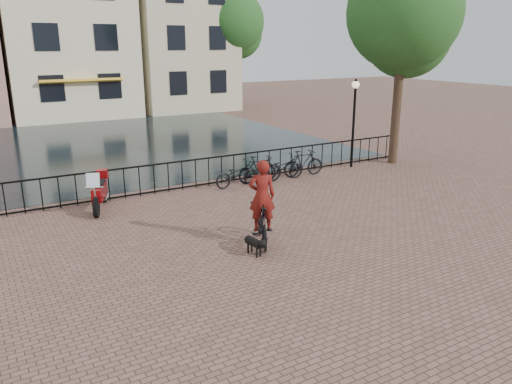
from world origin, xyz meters
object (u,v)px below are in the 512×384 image
lamp_post (354,108)px  motorcycle (99,188)px  dog (254,245)px  cyclist (262,207)px

lamp_post → motorcycle: bearing=-178.1°
lamp_post → dog: bearing=-144.4°
motorcycle → lamp_post: bearing=24.4°
lamp_post → cyclist: size_ratio=1.37×
motorcycle → cyclist: bearing=-36.9°
dog → motorcycle: 5.79m
dog → lamp_post: bearing=27.0°
lamp_post → motorcycle: lamp_post is taller
lamp_post → cyclist: lamp_post is taller
lamp_post → motorcycle: (-10.16, -0.34, -1.69)m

